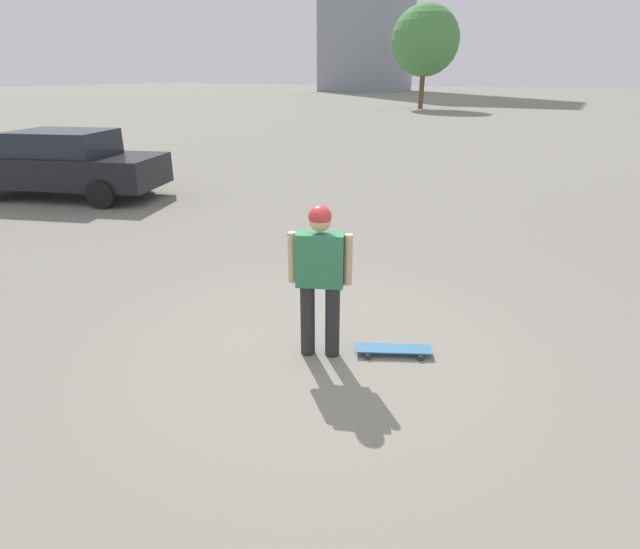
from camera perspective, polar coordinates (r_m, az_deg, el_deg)
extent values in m
plane|color=gray|center=(5.33, 0.00, -9.01)|extent=(220.00, 220.00, 0.00)
cylinder|color=#262628|center=(5.15, -1.42, -5.17)|extent=(0.15, 0.15, 0.79)
cylinder|color=#262628|center=(5.12, 1.43, -5.33)|extent=(0.15, 0.15, 0.79)
cube|color=#2D724C|center=(4.87, 0.00, 1.70)|extent=(0.36, 0.51, 0.54)
cylinder|color=tan|center=(4.90, -3.19, 1.98)|extent=(0.08, 0.08, 0.51)
cylinder|color=tan|center=(4.84, 3.23, 1.70)|extent=(0.08, 0.08, 0.51)
sphere|color=tan|center=(4.74, 0.00, 6.19)|extent=(0.21, 0.21, 0.21)
sphere|color=red|center=(4.73, 0.00, 6.62)|extent=(0.22, 0.22, 0.22)
cube|color=#336693|center=(5.34, 8.41, -8.38)|extent=(0.51, 0.80, 0.01)
cylinder|color=#262628|center=(5.24, 5.52, -9.31)|extent=(0.05, 0.07, 0.06)
cylinder|color=#262628|center=(5.43, 5.43, -8.09)|extent=(0.05, 0.07, 0.06)
cylinder|color=#262628|center=(5.29, 11.42, -9.33)|extent=(0.05, 0.07, 0.06)
cylinder|color=#262628|center=(5.48, 11.11, -8.12)|extent=(0.05, 0.07, 0.06)
cube|color=black|center=(13.34, -27.27, 10.62)|extent=(3.11, 4.93, 0.69)
cube|color=#1E232D|center=(13.19, -27.32, 13.24)|extent=(2.13, 2.47, 0.54)
cylinder|color=black|center=(14.93, -29.64, 9.83)|extent=(0.39, 0.64, 0.61)
cylinder|color=black|center=(11.90, -23.73, 8.38)|extent=(0.39, 0.64, 0.61)
cylinder|color=black|center=(13.33, -19.83, 10.23)|extent=(0.39, 0.64, 0.61)
cylinder|color=brown|center=(43.52, 11.54, 20.16)|extent=(0.40, 0.40, 3.21)
sphere|color=#478442|center=(43.56, 11.92, 24.69)|extent=(5.28, 5.28, 5.28)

